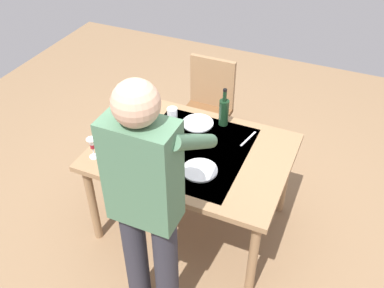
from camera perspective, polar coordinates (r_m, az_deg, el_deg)
ground_plane at (r=3.44m, az=-0.00°, el=-10.26°), size 6.00×6.00×0.00m
dining_table at (r=2.98m, az=-0.00°, el=-1.92°), size 1.33×0.96×0.73m
chair_near at (r=3.76m, az=2.10°, el=5.34°), size 0.40×0.40×0.91m
person_server at (r=2.26m, az=-5.97°, el=-7.57°), size 0.42×0.61×1.69m
wine_bottle at (r=3.11m, az=4.25°, el=4.34°), size 0.07×0.07×0.30m
wine_glass_left at (r=2.88m, az=-13.10°, el=-0.08°), size 0.07×0.07×0.15m
wine_glass_right at (r=2.74m, az=-8.72°, el=-1.67°), size 0.07×0.07×0.15m
water_cup_near_left at (r=2.68m, az=-4.57°, el=-4.07°), size 0.07×0.07×0.09m
water_cup_near_right at (r=3.20m, az=-2.63°, el=4.04°), size 0.08×0.08×0.09m
water_cup_far_left at (r=3.04m, az=-2.95°, el=2.21°), size 0.07×0.07×0.11m
serving_bowl_pasta at (r=2.96m, az=-7.91°, el=0.19°), size 0.30×0.30×0.07m
dinner_plate_near at (r=3.16m, az=0.78°, el=2.81°), size 0.23×0.23×0.01m
dinner_plate_far at (r=2.76m, az=1.05°, el=-3.48°), size 0.23×0.23×0.01m
table_knife at (r=3.04m, az=7.47°, el=0.70°), size 0.06×0.20×0.00m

